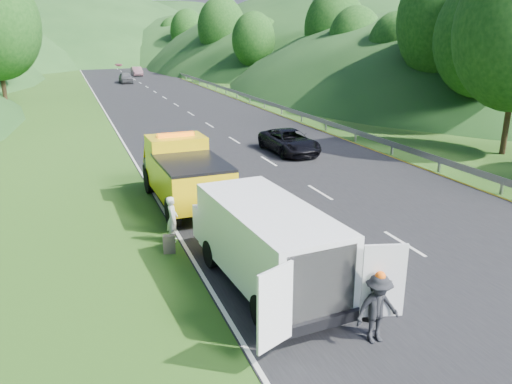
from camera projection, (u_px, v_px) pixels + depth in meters
name	position (u px, v px, depth m)	size (l,w,h in m)	color
ground	(297.00, 235.00, 17.42)	(320.00, 320.00, 0.00)	#38661E
road_surface	(165.00, 98.00, 54.05)	(14.00, 200.00, 0.02)	black
guardrail	(201.00, 85.00, 67.65)	(0.06, 140.00, 1.52)	gray
tree_line_right	(267.00, 78.00, 78.62)	(14.00, 140.00, 14.00)	#2B5F1C
hills_backdrop	(113.00, 58.00, 139.59)	(201.00, 288.60, 44.00)	#2D5B23
tow_truck	(184.00, 172.00, 20.14)	(2.59, 6.48, 2.76)	black
white_van	(265.00, 240.00, 13.55)	(3.68, 6.88, 2.39)	black
woman	(174.00, 241.00, 16.88)	(0.57, 0.42, 1.56)	silver
child	(260.00, 241.00, 16.93)	(0.51, 0.40, 1.04)	tan
worker	(375.00, 341.00, 11.39)	(1.07, 0.62, 1.66)	black
suitcase	(169.00, 244.00, 15.90)	(0.38, 0.21, 0.61)	#524B3D
spare_tire	(367.00, 316.00, 12.44)	(0.70, 0.70, 0.20)	black
passing_suv	(289.00, 153.00, 29.28)	(2.24, 4.85, 1.35)	black
dist_car_a	(126.00, 83.00, 69.81)	(1.74, 4.33, 1.47)	#48484D
dist_car_b	(137.00, 76.00, 81.63)	(1.51, 4.32, 1.42)	brown
dist_car_c	(117.00, 68.00, 100.80)	(1.98, 4.87, 1.41)	#8C4656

